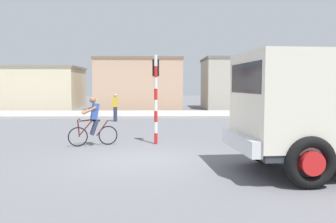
{
  "coord_description": "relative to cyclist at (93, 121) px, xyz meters",
  "views": [
    {
      "loc": [
        0.52,
        -9.99,
        2.14
      ],
      "look_at": [
        0.79,
        2.5,
        1.2
      ],
      "focal_mm": 38.19,
      "sensor_mm": 36.0,
      "label": 1
    }
  ],
  "objects": [
    {
      "name": "pedestrian_near_kerb",
      "position": [
        -0.28,
        8.31,
        -0.02
      ],
      "size": [
        0.34,
        0.22,
        1.62
      ],
      "color": "#2D334C",
      "rests_on": "ground"
    },
    {
      "name": "building_mid_block",
      "position": [
        0.54,
        18.93,
        1.35
      ],
      "size": [
        7.44,
        5.31,
        4.42
      ],
      "color": "tan",
      "rests_on": "ground"
    },
    {
      "name": "ground_plane",
      "position": [
        1.83,
        -2.49,
        -0.86
      ],
      "size": [
        120.0,
        120.0,
        0.0
      ],
      "primitive_type": "plane",
      "color": "slate"
    },
    {
      "name": "sidewalk_far",
      "position": [
        1.83,
        12.44,
        -0.78
      ],
      "size": [
        80.0,
        5.0,
        0.16
      ],
      "primitive_type": "cube",
      "color": "#ADADA8",
      "rests_on": "ground"
    },
    {
      "name": "building_corner_right",
      "position": [
        10.45,
        19.69,
        1.4
      ],
      "size": [
        8.44,
        5.72,
        4.51
      ],
      "color": "#B2AD9E",
      "rests_on": "ground"
    },
    {
      "name": "car_red_near",
      "position": [
        10.35,
        8.2,
        -0.05
      ],
      "size": [
        4.17,
        2.22,
        1.6
      ],
      "color": "red",
      "rests_on": "ground"
    },
    {
      "name": "traffic_light_pole",
      "position": [
        2.19,
        0.37,
        1.2
      ],
      "size": [
        0.24,
        0.43,
        3.2
      ],
      "color": "red",
      "rests_on": "ground"
    },
    {
      "name": "cyclist",
      "position": [
        0.0,
        0.0,
        0.0
      ],
      "size": [
        1.65,
        0.7,
        1.72
      ],
      "color": "black",
      "rests_on": "ground"
    },
    {
      "name": "building_corner_left",
      "position": [
        -9.48,
        19.72,
        1.01
      ],
      "size": [
        9.32,
        6.0,
        3.73
      ],
      "color": "beige",
      "rests_on": "ground"
    }
  ]
}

